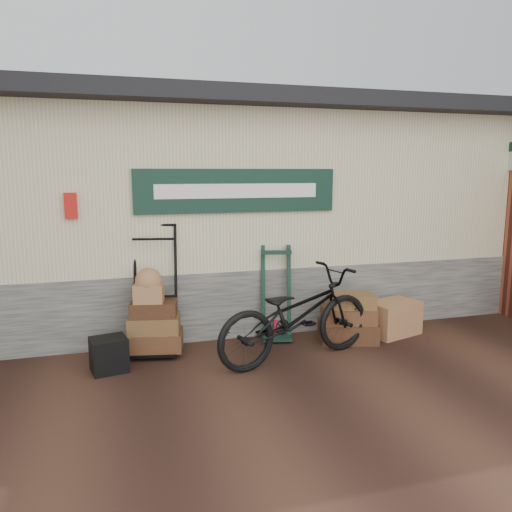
{
  "coord_description": "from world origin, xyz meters",
  "views": [
    {
      "loc": [
        -1.85,
        -5.21,
        2.19
      ],
      "look_at": [
        -0.08,
        0.9,
        1.11
      ],
      "focal_mm": 35.0,
      "sensor_mm": 36.0,
      "label": 1
    }
  ],
  "objects_px": {
    "green_barrow": "(276,293)",
    "bicycle": "(297,310)",
    "porter_trolley": "(155,287)",
    "wicker_hamper": "(393,318)",
    "suitcase_stack": "(348,317)",
    "black_trunk": "(109,355)"
  },
  "relations": [
    {
      "from": "green_barrow",
      "to": "bicycle",
      "type": "bearing_deg",
      "value": -78.62
    },
    {
      "from": "porter_trolley",
      "to": "wicker_hamper",
      "type": "bearing_deg",
      "value": 6.25
    },
    {
      "from": "suitcase_stack",
      "to": "black_trunk",
      "type": "height_order",
      "value": "suitcase_stack"
    },
    {
      "from": "black_trunk",
      "to": "bicycle",
      "type": "relative_size",
      "value": 0.18
    },
    {
      "from": "green_barrow",
      "to": "wicker_hamper",
      "type": "relative_size",
      "value": 1.77
    },
    {
      "from": "green_barrow",
      "to": "suitcase_stack",
      "type": "distance_m",
      "value": 0.99
    },
    {
      "from": "green_barrow",
      "to": "wicker_hamper",
      "type": "distance_m",
      "value": 1.65
    },
    {
      "from": "green_barrow",
      "to": "bicycle",
      "type": "distance_m",
      "value": 0.82
    },
    {
      "from": "black_trunk",
      "to": "bicycle",
      "type": "height_order",
      "value": "bicycle"
    },
    {
      "from": "porter_trolley",
      "to": "green_barrow",
      "type": "height_order",
      "value": "porter_trolley"
    },
    {
      "from": "green_barrow",
      "to": "black_trunk",
      "type": "distance_m",
      "value": 2.25
    },
    {
      "from": "suitcase_stack",
      "to": "black_trunk",
      "type": "bearing_deg",
      "value": -176.78
    },
    {
      "from": "green_barrow",
      "to": "suitcase_stack",
      "type": "xyz_separation_m",
      "value": [
        0.86,
        -0.38,
        -0.29
      ]
    },
    {
      "from": "wicker_hamper",
      "to": "bicycle",
      "type": "relative_size",
      "value": 0.34
    },
    {
      "from": "green_barrow",
      "to": "wicker_hamper",
      "type": "height_order",
      "value": "green_barrow"
    },
    {
      "from": "black_trunk",
      "to": "suitcase_stack",
      "type": "bearing_deg",
      "value": 3.22
    },
    {
      "from": "green_barrow",
      "to": "bicycle",
      "type": "height_order",
      "value": "green_barrow"
    },
    {
      "from": "suitcase_stack",
      "to": "bicycle",
      "type": "distance_m",
      "value": 1.02
    },
    {
      "from": "porter_trolley",
      "to": "bicycle",
      "type": "height_order",
      "value": "porter_trolley"
    },
    {
      "from": "bicycle",
      "to": "porter_trolley",
      "type": "bearing_deg",
      "value": 48.16
    },
    {
      "from": "green_barrow",
      "to": "black_trunk",
      "type": "xyz_separation_m",
      "value": [
        -2.14,
        -0.55,
        -0.42
      ]
    },
    {
      "from": "porter_trolley",
      "to": "green_barrow",
      "type": "relative_size",
      "value": 1.29
    }
  ]
}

